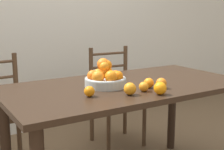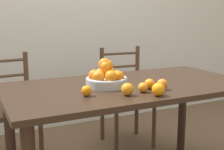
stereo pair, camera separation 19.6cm
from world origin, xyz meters
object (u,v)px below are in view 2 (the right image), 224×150
Objects in this scene: chair_right at (126,96)px; orange_loose_4 at (127,89)px; orange_loose_1 at (143,87)px; orange_loose_2 at (86,91)px; orange_loose_3 at (162,84)px; orange_loose_0 at (158,89)px; fruit_bowl at (106,78)px; chair_left at (9,112)px; orange_loose_5 at (150,84)px.

orange_loose_4 is at bearing -114.34° from chair_right.
orange_loose_2 is (-0.34, 0.07, 0.00)m from orange_loose_1.
orange_loose_3 is 0.26m from orange_loose_4.
orange_loose_3 is at bearing 46.99° from orange_loose_0.
orange_loose_0 is 0.42m from orange_loose_2.
orange_loose_2 is at bearing 172.49° from orange_loose_3.
orange_loose_1 is 0.14m from orange_loose_3.
orange_loose_1 is 0.12m from orange_loose_4.
chair_left is (-0.54, 0.73, -0.37)m from fruit_bowl.
orange_loose_0 is 0.16m from orange_loose_3.
orange_loose_2 is at bearing 178.41° from orange_loose_5.
orange_loose_2 is 0.24m from orange_loose_4.
orange_loose_4 is (0.02, -0.26, -0.02)m from fruit_bowl.
fruit_bowl is 0.27m from orange_loose_1.
fruit_bowl reaches higher than orange_loose_2.
chair_right is at bearing 50.31° from orange_loose_2.
orange_loose_0 is 1.18× the size of orange_loose_5.
fruit_bowl is 4.16× the size of orange_loose_5.
orange_loose_1 is at bearing 108.45° from orange_loose_0.
orange_loose_2 is at bearing -140.56° from fruit_bowl.
chair_right reaches higher than orange_loose_5.
chair_left is (-0.71, 1.07, -0.35)m from orange_loose_0.
fruit_bowl is at bearing 140.20° from orange_loose_3.
chair_left and chair_right have the same top height.
chair_left reaches higher than orange_loose_4.
orange_loose_3 is 0.07× the size of chair_right.
orange_loose_2 is 0.84× the size of orange_loose_4.
orange_loose_5 reaches higher than orange_loose_2.
orange_loose_1 is (-0.04, 0.11, -0.01)m from orange_loose_0.
orange_loose_5 is 1.02m from chair_right.
orange_loose_4 is at bearing -86.54° from fruit_bowl.
fruit_bowl is 0.26m from orange_loose_4.
orange_loose_3 is at bearing -40.97° from orange_loose_5.
orange_loose_4 reaches higher than orange_loose_2.
orange_loose_3 is (0.11, 0.11, -0.00)m from orange_loose_0.
orange_loose_5 is (0.22, -0.18, -0.03)m from fruit_bowl.
orange_loose_3 reaches higher than orange_loose_5.
orange_loose_1 is 1.10m from chair_right.
orange_loose_0 is 1.19m from chair_right.
orange_loose_5 is (0.05, 0.17, -0.01)m from orange_loose_0.
orange_loose_5 reaches higher than orange_loose_1.
orange_loose_1 is 0.97× the size of orange_loose_2.
chair_left reaches higher than orange_loose_2.
chair_right reaches higher than orange_loose_1.
orange_loose_1 is at bearing -11.18° from orange_loose_2.
orange_loose_2 reaches higher than orange_loose_1.
orange_loose_0 is 0.08× the size of chair_left.
orange_loose_3 is at bearing -101.56° from chair_right.
orange_loose_4 reaches higher than orange_loose_1.
orange_loose_2 is 0.42m from orange_loose_5.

